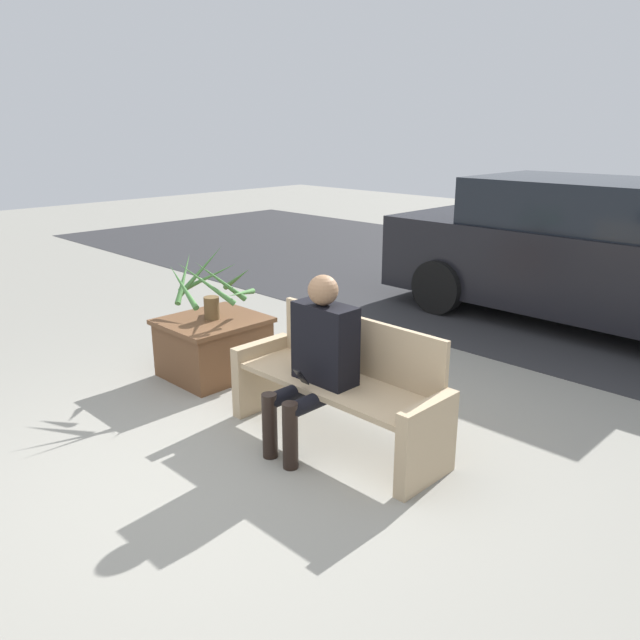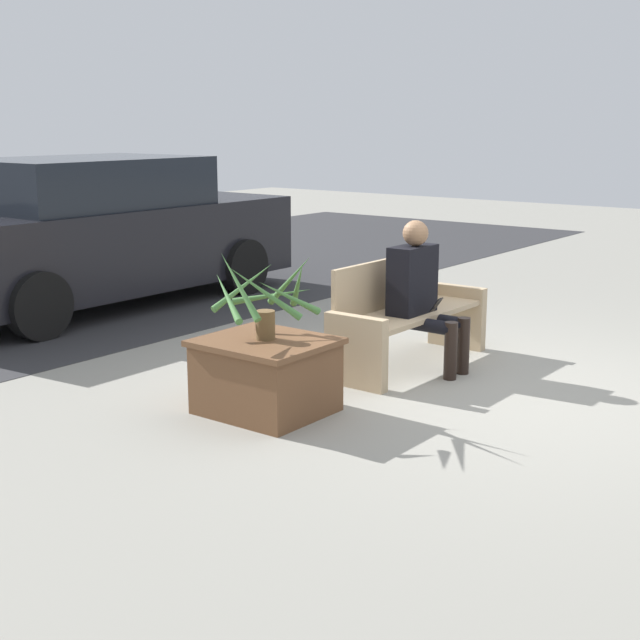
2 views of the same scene
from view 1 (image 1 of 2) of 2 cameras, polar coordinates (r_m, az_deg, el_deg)
The scene contains 7 objects.
ground_plane at distance 4.22m, azimuth -9.64°, elevation -13.85°, with size 30.00×30.00×0.00m, color gray.
road_surface at distance 9.00m, azimuth 23.98°, elevation 1.86°, with size 20.00×6.00×0.01m, color #2D2D30.
bench at distance 4.43m, azimuth 1.86°, elevation -6.00°, with size 1.67×0.54×0.88m.
person_seated at distance 4.25m, azimuth -0.29°, elevation -3.18°, with size 0.46×0.59×1.23m.
planter_box at distance 5.71m, azimuth -9.69°, elevation -2.23°, with size 0.77×0.86×0.53m.
potted_plant at distance 5.55m, azimuth -9.98°, elevation 2.97°, with size 0.81×0.77×0.62m.
parked_car at distance 7.67m, azimuth 23.43°, elevation 5.54°, with size 4.57×1.98×1.62m.
Camera 1 is at (2.99, -2.04, 2.16)m, focal length 35.00 mm.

